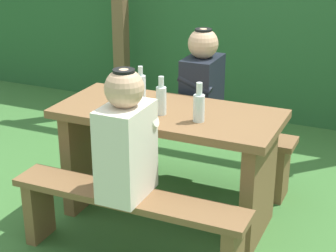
% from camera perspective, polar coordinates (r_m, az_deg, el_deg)
% --- Properties ---
extents(ground_plane, '(12.00, 12.00, 0.00)m').
position_cam_1_polar(ground_plane, '(3.78, 0.00, -9.15)').
color(ground_plane, '#3B6D32').
extents(hedge_backdrop, '(6.40, 0.70, 1.76)m').
position_cam_1_polar(hedge_backdrop, '(5.60, 10.11, 10.45)').
color(hedge_backdrop, '#295A2E').
rests_on(hedge_backdrop, ground_plane).
extents(pergola_post_left, '(0.12, 0.12, 2.01)m').
position_cam_1_polar(pergola_post_left, '(5.44, -4.92, 11.69)').
color(pergola_post_left, brown).
rests_on(pergola_post_left, ground_plane).
extents(picnic_table, '(1.40, 0.64, 0.75)m').
position_cam_1_polar(picnic_table, '(3.54, 0.00, -2.04)').
color(picnic_table, brown).
rests_on(picnic_table, ground_plane).
extents(bench_near, '(1.40, 0.24, 0.44)m').
position_cam_1_polar(bench_near, '(3.19, -4.10, -8.90)').
color(bench_near, brown).
rests_on(bench_near, ground_plane).
extents(bench_far, '(1.40, 0.24, 0.44)m').
position_cam_1_polar(bench_far, '(4.09, 3.16, -1.71)').
color(bench_far, brown).
rests_on(bench_far, ground_plane).
extents(person_white_shirt, '(0.25, 0.35, 0.72)m').
position_cam_1_polar(person_white_shirt, '(2.99, -4.35, -1.31)').
color(person_white_shirt, silver).
rests_on(person_white_shirt, bench_near).
extents(person_black_coat, '(0.25, 0.35, 0.72)m').
position_cam_1_polar(person_black_coat, '(3.92, 3.49, 4.35)').
color(person_black_coat, black).
rests_on(person_black_coat, bench_far).
extents(drinking_glass, '(0.07, 0.07, 0.09)m').
position_cam_1_polar(drinking_glass, '(3.46, -5.08, 2.34)').
color(drinking_glass, silver).
rests_on(drinking_glass, picnic_table).
extents(bottle_left, '(0.06, 0.06, 0.24)m').
position_cam_1_polar(bottle_left, '(3.35, -0.70, 2.77)').
color(bottle_left, silver).
rests_on(bottle_left, picnic_table).
extents(bottle_right, '(0.07, 0.07, 0.24)m').
position_cam_1_polar(bottle_right, '(3.25, 3.18, 2.04)').
color(bottle_right, silver).
rests_on(bottle_right, picnic_table).
extents(bottle_center, '(0.07, 0.07, 0.23)m').
position_cam_1_polar(bottle_center, '(3.61, -2.81, 4.03)').
color(bottle_center, silver).
rests_on(bottle_center, picnic_table).
extents(cell_phone, '(0.12, 0.16, 0.01)m').
position_cam_1_polar(cell_phone, '(3.50, -1.55, 1.96)').
color(cell_phone, silver).
rests_on(cell_phone, picnic_table).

